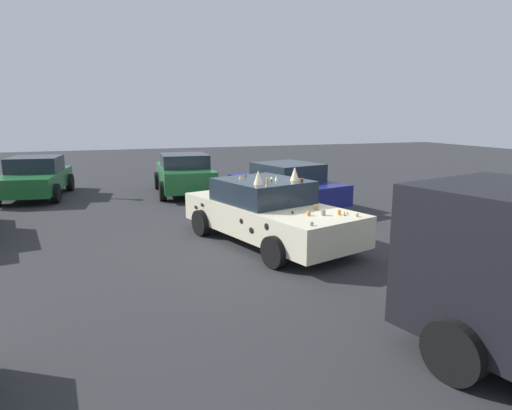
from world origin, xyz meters
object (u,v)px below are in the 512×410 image
object	(u,v)px
parked_sedan_behind_right	(286,185)
parked_sedan_behind_left	(184,174)
art_car_decorated	(267,212)
parked_sedan_row_back_center	(35,177)

from	to	relation	value
parked_sedan_behind_right	parked_sedan_behind_left	distance (m)	4.41
art_car_decorated	parked_sedan_row_back_center	world-z (taller)	art_car_decorated
parked_sedan_row_back_center	parked_sedan_behind_left	distance (m)	5.23
art_car_decorated	parked_sedan_behind_left	distance (m)	7.02
parked_sedan_row_back_center	parked_sedan_behind_left	bearing A→B (deg)	85.74
art_car_decorated	parked_sedan_row_back_center	xyz separation A→B (m)	(8.01, 5.75, -0.01)
parked_sedan_behind_right	parked_sedan_behind_left	bearing A→B (deg)	21.41
art_car_decorated	parked_sedan_behind_left	size ratio (longest dim) A/B	1.17
parked_sedan_behind_right	parked_sedan_behind_left	size ratio (longest dim) A/B	1.04
parked_sedan_behind_right	parked_sedan_behind_left	world-z (taller)	parked_sedan_behind_left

